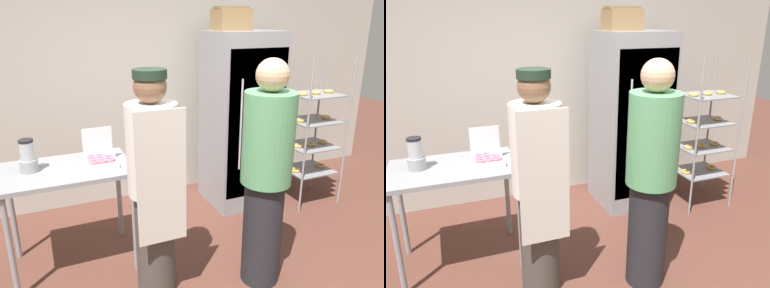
% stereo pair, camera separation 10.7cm
% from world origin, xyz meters
% --- Properties ---
extents(back_wall, '(6.40, 0.12, 3.01)m').
position_xyz_m(back_wall, '(0.00, 2.22, 1.50)').
color(back_wall, '#B7B2A8').
rests_on(back_wall, ground_plane).
extents(refrigerator, '(0.72, 0.70, 1.91)m').
position_xyz_m(refrigerator, '(0.83, 1.59, 0.95)').
color(refrigerator, gray).
rests_on(refrigerator, ground_plane).
extents(baking_rack, '(0.57, 0.50, 1.66)m').
position_xyz_m(baking_rack, '(1.56, 1.25, 0.82)').
color(baking_rack, '#93969B').
rests_on(baking_rack, ground_plane).
extents(prep_counter, '(1.01, 0.66, 0.89)m').
position_xyz_m(prep_counter, '(-1.07, 1.05, 0.78)').
color(prep_counter, gray).
rests_on(prep_counter, ground_plane).
extents(donut_box, '(0.25, 0.24, 0.29)m').
position_xyz_m(donut_box, '(-0.81, 1.00, 0.94)').
color(donut_box, white).
rests_on(donut_box, prep_counter).
extents(blender_pitcher, '(0.14, 0.14, 0.26)m').
position_xyz_m(blender_pitcher, '(-1.34, 1.08, 1.01)').
color(blender_pitcher, '#99999E').
rests_on(blender_pitcher, prep_counter).
extents(cardboard_storage_box, '(0.36, 0.28, 0.24)m').
position_xyz_m(cardboard_storage_box, '(0.74, 1.69, 2.02)').
color(cardboard_storage_box, '#937047').
rests_on(cardboard_storage_box, refrigerator).
extents(person_baker, '(0.36, 0.38, 1.72)m').
position_xyz_m(person_baker, '(-0.53, 0.46, 0.89)').
color(person_baker, '#47423D').
rests_on(person_baker, ground_plane).
extents(person_customer, '(0.38, 0.38, 1.78)m').
position_xyz_m(person_customer, '(0.28, 0.25, 0.91)').
color(person_customer, '#232328').
rests_on(person_customer, ground_plane).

